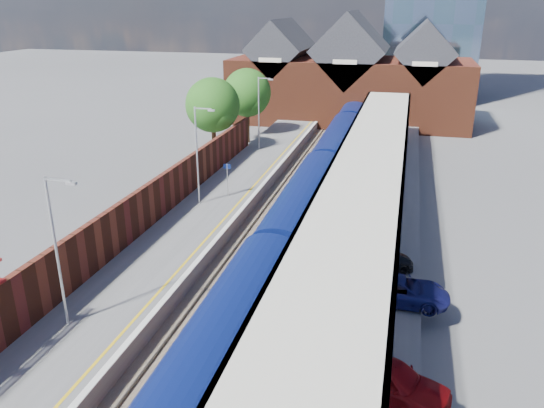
% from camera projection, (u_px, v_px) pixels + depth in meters
% --- Properties ---
extents(ground, '(240.00, 240.00, 0.00)m').
position_uv_depth(ground, '(308.00, 188.00, 44.55)').
color(ground, '#5B5B5E').
rests_on(ground, ground).
extents(ballast_bed, '(6.00, 76.00, 0.06)m').
position_uv_depth(ballast_bed, '(280.00, 235.00, 35.48)').
color(ballast_bed, '#473D33').
rests_on(ballast_bed, ground).
extents(rails, '(4.51, 76.00, 0.14)m').
position_uv_depth(rails, '(280.00, 234.00, 35.45)').
color(rails, slate).
rests_on(rails, ground).
extents(left_platform, '(5.00, 76.00, 1.00)m').
position_uv_depth(left_platform, '(203.00, 221.00, 36.60)').
color(left_platform, '#565659').
rests_on(left_platform, ground).
extents(right_platform, '(6.00, 76.00, 1.00)m').
position_uv_depth(right_platform, '(371.00, 238.00, 33.92)').
color(right_platform, '#565659').
rests_on(right_platform, ground).
extents(coping_left, '(0.30, 76.00, 0.05)m').
position_uv_depth(coping_left, '(235.00, 217.00, 35.86)').
color(coping_left, silver).
rests_on(coping_left, left_platform).
extents(coping_right, '(0.30, 76.00, 0.05)m').
position_uv_depth(coping_right, '(327.00, 226.00, 34.40)').
color(coping_right, silver).
rests_on(coping_right, right_platform).
extents(yellow_line, '(0.14, 76.00, 0.01)m').
position_uv_depth(yellow_line, '(226.00, 216.00, 36.01)').
color(yellow_line, yellow).
rests_on(yellow_line, left_platform).
extents(train, '(2.97, 65.93, 3.45)m').
position_uv_depth(train, '(324.00, 169.00, 42.55)').
color(train, '#0B1751').
rests_on(train, ground).
extents(canopy, '(4.50, 52.00, 4.48)m').
position_uv_depth(canopy, '(370.00, 158.00, 34.13)').
color(canopy, '#0E1A56').
rests_on(canopy, right_platform).
extents(lamp_post_b, '(1.48, 0.18, 7.00)m').
position_uv_depth(lamp_post_b, '(58.00, 244.00, 22.52)').
color(lamp_post_b, '#A5A8AA').
rests_on(lamp_post_b, left_platform).
extents(lamp_post_c, '(1.48, 0.18, 7.00)m').
position_uv_depth(lamp_post_c, '(199.00, 150.00, 37.01)').
color(lamp_post_c, '#A5A8AA').
rests_on(lamp_post_c, left_platform).
extents(lamp_post_d, '(1.48, 0.18, 7.00)m').
position_uv_depth(lamp_post_d, '(260.00, 109.00, 51.51)').
color(lamp_post_d, '#A5A8AA').
rests_on(lamp_post_d, left_platform).
extents(platform_sign, '(0.55, 0.08, 2.50)m').
position_uv_depth(platform_sign, '(227.00, 174.00, 39.33)').
color(platform_sign, '#A5A8AA').
rests_on(platform_sign, left_platform).
extents(brick_wall, '(0.35, 50.00, 3.86)m').
position_uv_depth(brick_wall, '(118.00, 227.00, 30.65)').
color(brick_wall, '#5D2918').
rests_on(brick_wall, left_platform).
extents(station_building, '(30.00, 12.12, 13.78)m').
position_uv_depth(station_building, '(350.00, 79.00, 67.98)').
color(station_building, '#5D2918').
rests_on(station_building, ground).
extents(tree_near, '(5.20, 5.20, 8.10)m').
position_uv_depth(tree_near, '(214.00, 107.00, 50.41)').
color(tree_near, '#382314').
rests_on(tree_near, ground).
extents(tree_far, '(5.20, 5.20, 8.10)m').
position_uv_depth(tree_far, '(248.00, 94.00, 57.42)').
color(tree_far, '#382314').
rests_on(tree_far, ground).
extents(parked_car_red, '(4.87, 3.18, 1.54)m').
position_uv_depth(parked_car_red, '(388.00, 379.00, 19.26)').
color(parked_car_red, maroon).
rests_on(parked_car_red, right_platform).
extents(parked_car_dark, '(4.45, 3.07, 1.20)m').
position_uv_depth(parked_car_dark, '(376.00, 260.00, 28.61)').
color(parked_car_dark, black).
rests_on(parked_car_dark, right_platform).
extents(parked_car_blue, '(4.68, 2.17, 1.30)m').
position_uv_depth(parked_car_blue, '(400.00, 290.00, 25.51)').
color(parked_car_blue, navy).
rests_on(parked_car_blue, right_platform).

